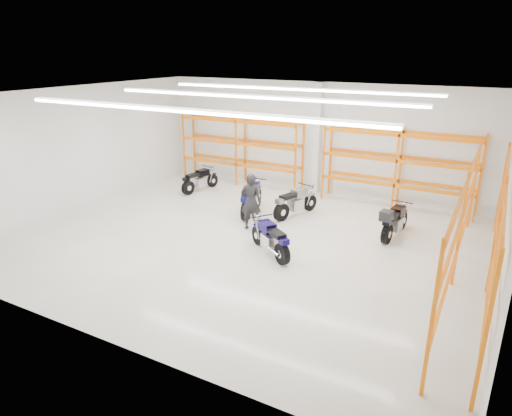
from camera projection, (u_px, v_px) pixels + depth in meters
The scene contains 12 objects.
ground at pixel (247, 240), 14.49m from camera, with size 14.00×14.00×0.00m, color beige.
room_shell at pixel (246, 137), 13.41m from camera, with size 14.02×12.02×4.51m.
motorcycle_main at pixel (271, 240), 13.26m from camera, with size 1.83×1.34×1.05m.
motorcycle_back_a at pixel (199, 181), 19.23m from camera, with size 0.77×2.00×0.99m.
motorcycle_back_b at pixel (251, 199), 16.64m from camera, with size 0.89×2.33×1.16m.
motorcycle_back_c at pixel (294, 203), 16.35m from camera, with size 0.97×2.12×1.07m.
motorcycle_back_d at pixel (394, 222), 14.47m from camera, with size 0.71×2.21×1.13m.
standing_man at pixel (251, 202), 15.03m from camera, with size 0.70×0.46×1.92m, color black.
structural_column at pixel (317, 139), 18.56m from camera, with size 0.32×0.32×4.50m, color white.
pallet_racking_back_left at pixel (241, 144), 19.96m from camera, with size 5.67×0.87×3.00m.
pallet_racking_back_right at pixel (399, 161), 16.91m from camera, with size 5.67×0.87×3.00m.
pallet_racking_side at pixel (480, 222), 10.97m from camera, with size 0.87×9.07×3.00m.
Camera 1 is at (6.60, -11.58, 5.77)m, focal length 32.00 mm.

